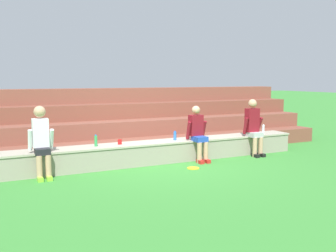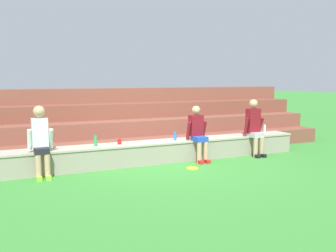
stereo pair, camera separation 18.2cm
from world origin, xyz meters
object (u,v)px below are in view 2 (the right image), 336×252
object	(u,v)px
frisbee	(193,168)
person_far_left	(41,139)
person_left_of_center	(198,132)
water_bottle_near_right	(175,136)
water_bottle_mid_right	(95,141)
plastic_cup_right_end	(119,142)
person_center	(255,126)
water_bottle_mid_left	(265,129)

from	to	relation	value
frisbee	person_far_left	bearing A→B (deg)	168.15
person_left_of_center	frisbee	bearing A→B (deg)	-127.43
water_bottle_near_right	frisbee	world-z (taller)	water_bottle_near_right
water_bottle_near_right	water_bottle_mid_right	distance (m)	1.90
person_far_left	water_bottle_near_right	size ratio (longest dim) A/B	6.42
water_bottle_mid_right	plastic_cup_right_end	distance (m)	0.55
person_far_left	water_bottle_mid_right	distance (m)	1.19
person_far_left	person_center	distance (m)	5.11
person_center	frisbee	size ratio (longest dim) A/B	5.29
plastic_cup_right_end	frisbee	distance (m)	1.72
person_left_of_center	person_center	xyz separation A→B (m)	(1.60, -0.04, 0.07)
water_bottle_mid_right	frisbee	bearing A→B (deg)	-25.85
person_far_left	water_bottle_mid_right	xyz separation A→B (m)	(1.15, 0.28, -0.14)
person_far_left	person_center	world-z (taller)	person_center
water_bottle_mid_left	frisbee	world-z (taller)	water_bottle_mid_left
person_left_of_center	water_bottle_mid_left	bearing A→B (deg)	7.03
person_center	person_left_of_center	bearing A→B (deg)	178.64
water_bottle_near_right	water_bottle_mid_left	size ratio (longest dim) A/B	0.91
person_far_left	water_bottle_near_right	xyz separation A→B (m)	(3.05, 0.26, -0.16)
person_far_left	person_left_of_center	size ratio (longest dim) A/B	1.09
water_bottle_mid_left	frisbee	xyz separation A→B (m)	(-2.64, -0.90, -0.59)
person_far_left	person_left_of_center	distance (m)	3.52
person_center	frisbee	xyz separation A→B (m)	(-2.08, -0.59, -0.74)
water_bottle_near_right	water_bottle_mid_right	world-z (taller)	water_bottle_mid_right
person_left_of_center	water_bottle_mid_right	world-z (taller)	person_left_of_center
water_bottle_near_right	frisbee	size ratio (longest dim) A/B	0.82
water_bottle_mid_left	person_far_left	bearing A→B (deg)	-177.39
water_bottle_mid_left	water_bottle_near_right	bearing A→B (deg)	179.92
person_center	water_bottle_mid_right	xyz separation A→B (m)	(-3.96, 0.32, -0.14)
person_left_of_center	water_bottle_mid_right	size ratio (longest dim) A/B	5.10
water_bottle_near_right	water_bottle_mid_left	distance (m)	2.63
frisbee	plastic_cup_right_end	bearing A→B (deg)	145.23
plastic_cup_right_end	person_left_of_center	bearing A→B (deg)	-9.38
water_bottle_near_right	water_bottle_mid_left	xyz separation A→B (m)	(2.63, -0.00, 0.01)
water_bottle_near_right	plastic_cup_right_end	world-z (taller)	water_bottle_near_right
water_bottle_near_right	plastic_cup_right_end	xyz separation A→B (m)	(-1.35, 0.03, -0.05)
water_bottle_mid_left	person_left_of_center	bearing A→B (deg)	-172.97
person_center	plastic_cup_right_end	distance (m)	3.44
water_bottle_mid_left	water_bottle_mid_right	xyz separation A→B (m)	(-4.53, 0.02, 0.01)
person_center	plastic_cup_right_end	world-z (taller)	person_center
person_left_of_center	plastic_cup_right_end	world-z (taller)	person_left_of_center
person_left_of_center	water_bottle_mid_left	size ratio (longest dim) A/B	5.39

